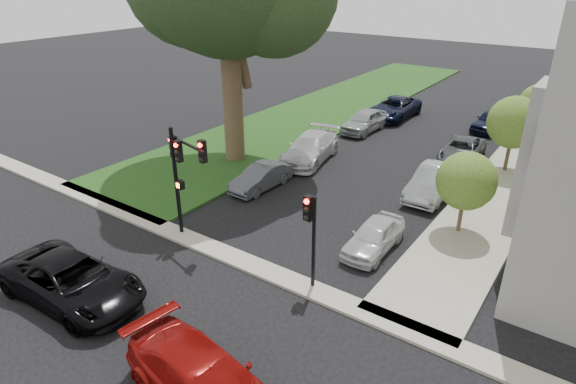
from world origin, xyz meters
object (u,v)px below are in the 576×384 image
Objects in this scene: small_tree_a at (466,181)px; small_tree_b at (514,123)px; car_parked_8 at (394,108)px; car_parked_2 at (462,150)px; car_parked_6 at (310,148)px; traffic_signal_secondary at (311,225)px; car_parked_3 at (492,120)px; small_tree_c at (538,103)px; traffic_signal_main at (181,165)px; car_parked_1 at (433,182)px; car_cross_near at (72,281)px; car_cross_far at (206,383)px; car_parked_7 at (364,121)px; car_parked_5 at (261,177)px; car_parked_0 at (374,236)px; car_parked_4 at (511,111)px.

small_tree_b reaches higher than small_tree_a.
car_parked_8 is (-9.78, 15.14, -1.73)m from small_tree_a.
car_parked_2 is (-2.66, 0.43, -2.29)m from small_tree_b.
traffic_signal_secondary is at bearing -67.93° from car_parked_6.
small_tree_c is at bearing 8.78° from car_parked_3.
traffic_signal_main is 12.79m from car_parked_1.
car_cross_near is at bearing -127.59° from small_tree_a.
car_parked_1 is (0.33, 16.27, -0.02)m from car_cross_far.
car_parked_2 is (0.59, 16.25, -1.95)m from traffic_signal_secondary.
car_parked_8 is (-9.78, -1.13, -1.65)m from small_tree_c.
car_parked_1 and car_parked_7 have the same top height.
traffic_signal_secondary is 0.96× the size of car_parked_5.
car_parked_6 reaches higher than car_parked_5.
car_cross_far reaches higher than car_parked_0.
car_cross_near is at bearing -89.25° from car_parked_8.
car_parked_4 is (-2.24, 19.99, -1.86)m from small_tree_a.
small_tree_b is 0.97× the size of car_parked_7.
traffic_signal_secondary is 19.24m from car_parked_7.
car_parked_3 is at bearing 73.47° from traffic_signal_main.
car_cross_near reaches higher than car_parked_7.
small_tree_a is 1.03× the size of small_tree_c.
car_parked_2 is 7.06m from car_parked_3.
car_parked_8 is at bearing -2.48° from car_cross_near.
traffic_signal_secondary is 0.82× the size of car_parked_4.
car_parked_5 is (-7.45, 11.90, -0.15)m from car_cross_far.
small_tree_b is at bearing -10.30° from car_parked_7.
small_tree_a is 20.20m from car_parked_4.
traffic_signal_main reaches higher than car_parked_8.
traffic_signal_secondary is 16.37m from car_parked_2.
car_parked_0 is at bearing -83.24° from car_parked_3.
small_tree_a is at bearing -45.42° from car_parked_7.
car_parked_8 reaches higher than car_parked_2.
small_tree_a is at bearing -90.00° from small_tree_c.
car_parked_7 is at bearing 168.46° from small_tree_b.
car_parked_1 is at bearing -43.23° from car_parked_7.
car_parked_2 is 9.34m from car_parked_8.
car_parked_7 is (-7.48, 23.94, -0.02)m from car_cross_far.
car_parked_4 is at bearing 87.87° from traffic_signal_secondary.
car_parked_8 is (-6.53, 22.30, -1.80)m from traffic_signal_secondary.
small_tree_b is 0.80× the size of car_parked_6.
small_tree_c is at bearing -21.22° from car_cross_near.
car_parked_3 is at bearing 99.52° from small_tree_a.
small_tree_b is 6.43m from car_parked_1.
car_cross_near is 11.63m from car_parked_0.
small_tree_c is 0.74× the size of traffic_signal_main.
traffic_signal_secondary is 0.65× the size of car_cross_near.
small_tree_b is at bearing -64.07° from car_parked_3.
small_tree_c is at bearing 62.44° from car_parked_5.
car_cross_near reaches higher than car_parked_4.
car_parked_3 reaches higher than car_parked_0.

